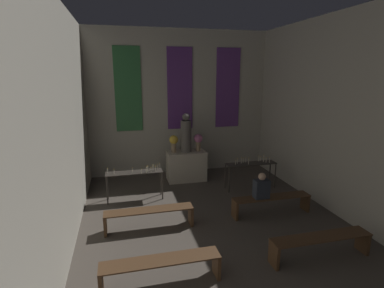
{
  "coord_description": "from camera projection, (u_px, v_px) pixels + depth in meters",
  "views": [
    {
      "loc": [
        -2.05,
        0.85,
        3.45
      ],
      "look_at": [
        0.0,
        9.2,
        1.4
      ],
      "focal_mm": 28.0,
      "sensor_mm": 36.0,
      "label": 1
    }
  ],
  "objects": [
    {
      "name": "pew_third_left",
      "position": [
        161.0,
        266.0,
        4.93
      ],
      "size": [
        1.98,
        0.36,
        0.47
      ],
      "color": "#4C331E",
      "rests_on": "ground_plane"
    },
    {
      "name": "altar",
      "position": [
        186.0,
        166.0,
        9.81
      ],
      "size": [
        1.24,
        0.69,
        0.96
      ],
      "color": "#BCB29E",
      "rests_on": "ground_plane"
    },
    {
      "name": "candle_rack_right",
      "position": [
        251.0,
        166.0,
        9.03
      ],
      "size": [
        1.54,
        0.39,
        1.0
      ],
      "color": "#332D28",
      "rests_on": "ground_plane"
    },
    {
      "name": "pew_back_left",
      "position": [
        149.0,
        215.0,
        6.73
      ],
      "size": [
        1.98,
        0.36,
        0.47
      ],
      "color": "#4C331E",
      "rests_on": "ground_plane"
    },
    {
      "name": "flower_vase_right",
      "position": [
        198.0,
        140.0,
        9.71
      ],
      "size": [
        0.28,
        0.28,
        0.56
      ],
      "color": "#937A5B",
      "rests_on": "altar"
    },
    {
      "name": "person_seated",
      "position": [
        261.0,
        187.0,
        7.27
      ],
      "size": [
        0.36,
        0.24,
        0.64
      ],
      "color": "#282D38",
      "rests_on": "pew_back_right"
    },
    {
      "name": "pew_back_right",
      "position": [
        271.0,
        201.0,
        7.43
      ],
      "size": [
        1.98,
        0.36,
        0.47
      ],
      "color": "#4C331E",
      "rests_on": "ground_plane"
    },
    {
      "name": "wall_left",
      "position": [
        44.0,
        144.0,
        4.35
      ],
      "size": [
        0.12,
        11.19,
        4.87
      ],
      "color": "#B2AD9E",
      "rests_on": "ground_plane"
    },
    {
      "name": "statue",
      "position": [
        186.0,
        134.0,
        9.56
      ],
      "size": [
        0.34,
        0.34,
        1.25
      ],
      "color": "#5B5651",
      "rests_on": "altar"
    },
    {
      "name": "flower_vase_left",
      "position": [
        174.0,
        142.0,
        9.52
      ],
      "size": [
        0.28,
        0.28,
        0.56
      ],
      "color": "#937A5B",
      "rests_on": "altar"
    },
    {
      "name": "wall_back",
      "position": [
        180.0,
        102.0,
        10.29
      ],
      "size": [
        6.38,
        0.16,
        4.87
      ],
      "color": "#B2AD9E",
      "rests_on": "ground_plane"
    },
    {
      "name": "pew_third_right",
      "position": [
        321.0,
        242.0,
        5.63
      ],
      "size": [
        1.98,
        0.36,
        0.47
      ],
      "color": "#4C331E",
      "rests_on": "ground_plane"
    },
    {
      "name": "candle_rack_left",
      "position": [
        135.0,
        175.0,
        8.22
      ],
      "size": [
        1.54,
        0.39,
        0.99
      ],
      "color": "#332D28",
      "rests_on": "ground_plane"
    }
  ]
}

